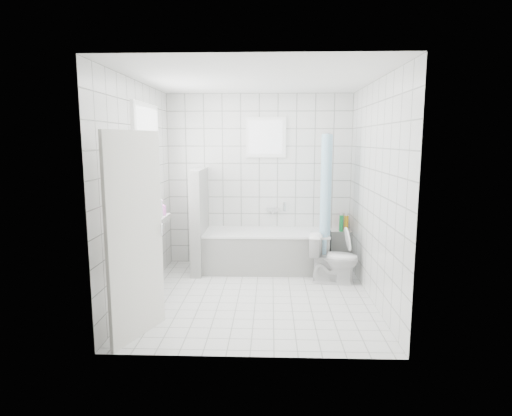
{
  "coord_description": "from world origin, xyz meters",
  "views": [
    {
      "loc": [
        0.18,
        -5.05,
        1.91
      ],
      "look_at": [
        -0.01,
        0.35,
        1.05
      ],
      "focal_mm": 30.0,
      "sensor_mm": 36.0,
      "label": 1
    }
  ],
  "objects": [
    {
      "name": "window_sill",
      "position": [
        -1.31,
        0.3,
        0.86
      ],
      "size": [
        0.18,
        1.02,
        0.08
      ],
      "primitive_type": "cube",
      "color": "white",
      "rests_on": "wall_left"
    },
    {
      "name": "ceiling",
      "position": [
        0.0,
        0.0,
        2.6
      ],
      "size": [
        3.0,
        3.0,
        0.0
      ],
      "primitive_type": "plane",
      "rotation": [
        3.14,
        0.0,
        0.0
      ],
      "color": "white",
      "rests_on": "ground"
    },
    {
      "name": "wall_back",
      "position": [
        0.0,
        1.5,
        1.3
      ],
      "size": [
        2.8,
        0.02,
        2.6
      ],
      "primitive_type": "cube",
      "color": "white",
      "rests_on": "ground"
    },
    {
      "name": "bathtub",
      "position": [
        0.11,
        1.13,
        0.29
      ],
      "size": [
        1.81,
        0.77,
        0.58
      ],
      "color": "white",
      "rests_on": "ground"
    },
    {
      "name": "partition_wall",
      "position": [
        -0.86,
        1.07,
        0.75
      ],
      "size": [
        0.15,
        0.85,
        1.5
      ],
      "primitive_type": "cube",
      "color": "white",
      "rests_on": "ground"
    },
    {
      "name": "ledge_bottles",
      "position": [
        1.27,
        1.34,
        0.67
      ],
      "size": [
        0.14,
        0.19,
        0.25
      ],
      "color": "red",
      "rests_on": "tiled_ledge"
    },
    {
      "name": "curtain_rod",
      "position": [
        0.95,
        1.1,
        2.0
      ],
      "size": [
        0.02,
        0.8,
        0.02
      ],
      "primitive_type": "cylinder",
      "rotation": [
        1.57,
        0.0,
        0.0
      ],
      "color": "silver",
      "rests_on": "wall_back"
    },
    {
      "name": "ground",
      "position": [
        0.0,
        0.0,
        0.0
      ],
      "size": [
        3.0,
        3.0,
        0.0
      ],
      "primitive_type": "plane",
      "color": "white",
      "rests_on": "ground"
    },
    {
      "name": "door",
      "position": [
        -1.11,
        -1.11,
        1.0
      ],
      "size": [
        0.32,
        0.76,
        2.0
      ],
      "primitive_type": "cube",
      "rotation": [
        0.0,
        0.0,
        -0.36
      ],
      "color": "silver",
      "rests_on": "ground"
    },
    {
      "name": "shower_curtain",
      "position": [
        0.95,
        0.97,
        1.1
      ],
      "size": [
        0.14,
        0.48,
        1.78
      ],
      "primitive_type": null,
      "color": "#46A1CD",
      "rests_on": "curtain_rod"
    },
    {
      "name": "sill_bottles",
      "position": [
        -1.3,
        0.27,
        1.04
      ],
      "size": [
        0.18,
        0.8,
        0.33
      ],
      "color": "silver",
      "rests_on": "window_sill"
    },
    {
      "name": "wall_right",
      "position": [
        1.4,
        0.0,
        1.3
      ],
      "size": [
        0.02,
        3.0,
        2.6
      ],
      "primitive_type": "cube",
      "color": "white",
      "rests_on": "ground"
    },
    {
      "name": "window_back",
      "position": [
        0.1,
        1.46,
        1.95
      ],
      "size": [
        0.5,
        0.01,
        0.5
      ],
      "primitive_type": "cube",
      "color": "white",
      "rests_on": "wall_back"
    },
    {
      "name": "window_left",
      "position": [
        -1.35,
        0.3,
        1.6
      ],
      "size": [
        0.01,
        0.9,
        1.4
      ],
      "primitive_type": "cube",
      "color": "white",
      "rests_on": "wall_left"
    },
    {
      "name": "tiled_ledge",
      "position": [
        1.29,
        1.38,
        0.28
      ],
      "size": [
        0.4,
        0.24,
        0.55
      ],
      "primitive_type": "cube",
      "color": "white",
      "rests_on": "ground"
    },
    {
      "name": "wall_front",
      "position": [
        0.0,
        -1.5,
        1.3
      ],
      "size": [
        2.8,
        0.02,
        2.6
      ],
      "primitive_type": "cube",
      "color": "white",
      "rests_on": "ground"
    },
    {
      "name": "wall_left",
      "position": [
        -1.4,
        0.0,
        1.3
      ],
      "size": [
        0.02,
        3.0,
        2.6
      ],
      "primitive_type": "cube",
      "color": "white",
      "rests_on": "ground"
    },
    {
      "name": "tub_faucet",
      "position": [
        0.21,
        1.46,
        0.85
      ],
      "size": [
        0.18,
        0.06,
        0.06
      ],
      "primitive_type": "cube",
      "color": "silver",
      "rests_on": "wall_back"
    },
    {
      "name": "toilet",
      "position": [
        1.03,
        0.57,
        0.33
      ],
      "size": [
        0.7,
        0.47,
        0.66
      ],
      "primitive_type": "imported",
      "rotation": [
        0.0,
        0.0,
        1.42
      ],
      "color": "white",
      "rests_on": "ground"
    }
  ]
}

